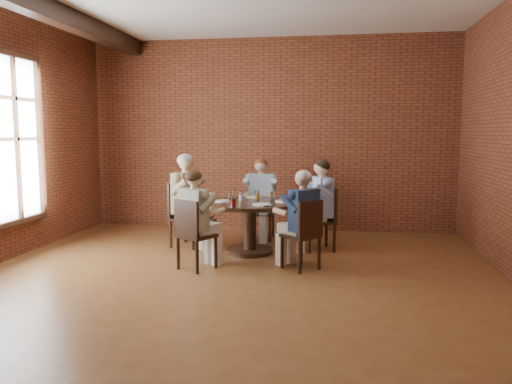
# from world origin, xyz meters

# --- Properties ---
(floor) EXTENTS (7.00, 7.00, 0.00)m
(floor) POSITION_xyz_m (0.00, 0.00, 0.00)
(floor) COLOR brown
(floor) RESTS_ON ground
(wall_back) EXTENTS (7.00, 0.00, 7.00)m
(wall_back) POSITION_xyz_m (0.00, 3.50, 1.70)
(wall_back) COLOR brown
(wall_back) RESTS_ON ground
(wall_front) EXTENTS (7.00, 0.00, 7.00)m
(wall_front) POSITION_xyz_m (0.00, -3.50, 1.70)
(wall_front) COLOR brown
(wall_front) RESTS_ON ground
(dining_table) EXTENTS (1.35, 1.35, 0.75)m
(dining_table) POSITION_xyz_m (-0.03, 1.60, 0.53)
(dining_table) COLOR black
(dining_table) RESTS_ON floor
(chair_a) EXTENTS (0.55, 0.55, 0.94)m
(chair_a) POSITION_xyz_m (1.03, 1.96, 0.51)
(chair_a) COLOR black
(chair_a) RESTS_ON floor
(diner_a) EXTENTS (0.79, 0.72, 1.34)m
(diner_a) POSITION_xyz_m (0.95, 1.93, 0.67)
(diner_a) COLOR #4256AB
(diner_a) RESTS_ON floor
(chair_b) EXTENTS (0.43, 0.43, 0.93)m
(chair_b) POSITION_xyz_m (-0.01, 2.66, 0.51)
(chair_b) COLOR black
(chair_b) RESTS_ON floor
(diner_b) EXTENTS (0.53, 0.65, 1.32)m
(diner_b) POSITION_xyz_m (-0.01, 2.58, 0.66)
(diner_b) COLOR #9EB9C9
(diner_b) RESTS_ON floor
(chair_c) EXTENTS (0.58, 0.58, 0.98)m
(chair_c) POSITION_xyz_m (-1.12, 1.91, 0.53)
(chair_c) COLOR black
(chair_c) RESTS_ON floor
(diner_c) EXTENTS (0.84, 0.75, 1.41)m
(diner_c) POSITION_xyz_m (-1.02, 1.89, 0.71)
(diner_c) COLOR brown
(diner_c) RESTS_ON floor
(chair_d) EXTENTS (0.54, 0.54, 0.90)m
(chair_d) POSITION_xyz_m (-0.59, 0.59, 0.49)
(chair_d) COLOR black
(chair_d) RESTS_ON floor
(diner_d) EXTENTS (0.72, 0.77, 1.27)m
(diner_d) POSITION_xyz_m (-0.55, 0.65, 0.64)
(diner_d) COLOR tan
(diner_d) RESTS_ON floor
(chair_e) EXTENTS (0.56, 0.56, 0.90)m
(chair_e) POSITION_xyz_m (0.81, 0.81, 0.49)
(chair_e) COLOR black
(chair_e) RESTS_ON floor
(diner_e) EXTENTS (0.77, 0.77, 1.27)m
(diner_e) POSITION_xyz_m (0.76, 0.86, 0.63)
(diner_e) COLOR navy
(diner_e) RESTS_ON floor
(plate_a) EXTENTS (0.26, 0.26, 0.01)m
(plate_a) POSITION_xyz_m (0.46, 1.69, 0.76)
(plate_a) COLOR white
(plate_a) RESTS_ON dining_table
(plate_b) EXTENTS (0.26, 0.26, 0.01)m
(plate_b) POSITION_xyz_m (-0.05, 2.11, 0.76)
(plate_b) COLOR white
(plate_b) RESTS_ON dining_table
(plate_c) EXTENTS (0.26, 0.26, 0.01)m
(plate_c) POSITION_xyz_m (-0.41, 1.57, 0.76)
(plate_c) COLOR white
(plate_c) RESTS_ON dining_table
(plate_d) EXTENTS (0.26, 0.26, 0.01)m
(plate_d) POSITION_xyz_m (0.19, 1.30, 0.76)
(plate_d) COLOR white
(plate_d) RESTS_ON dining_table
(glass_a) EXTENTS (0.07, 0.07, 0.14)m
(glass_a) POSITION_xyz_m (0.29, 1.72, 0.82)
(glass_a) COLOR white
(glass_a) RESTS_ON dining_table
(glass_b) EXTENTS (0.07, 0.07, 0.14)m
(glass_b) POSITION_xyz_m (0.04, 1.82, 0.82)
(glass_b) COLOR white
(glass_b) RESTS_ON dining_table
(glass_c) EXTENTS (0.07, 0.07, 0.14)m
(glass_c) POSITION_xyz_m (-0.32, 1.91, 0.82)
(glass_c) COLOR white
(glass_c) RESTS_ON dining_table
(glass_d) EXTENTS (0.07, 0.07, 0.14)m
(glass_d) POSITION_xyz_m (-0.16, 1.65, 0.82)
(glass_d) COLOR white
(glass_d) RESTS_ON dining_table
(glass_e) EXTENTS (0.07, 0.07, 0.14)m
(glass_e) POSITION_xyz_m (-0.28, 1.48, 0.82)
(glass_e) COLOR white
(glass_e) RESTS_ON dining_table
(glass_f) EXTENTS (0.07, 0.07, 0.14)m
(glass_f) POSITION_xyz_m (-0.18, 1.16, 0.82)
(glass_f) COLOR white
(glass_f) RESTS_ON dining_table
(smartphone) EXTENTS (0.09, 0.14, 0.01)m
(smartphone) POSITION_xyz_m (0.26, 1.25, 0.75)
(smartphone) COLOR black
(smartphone) RESTS_ON dining_table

